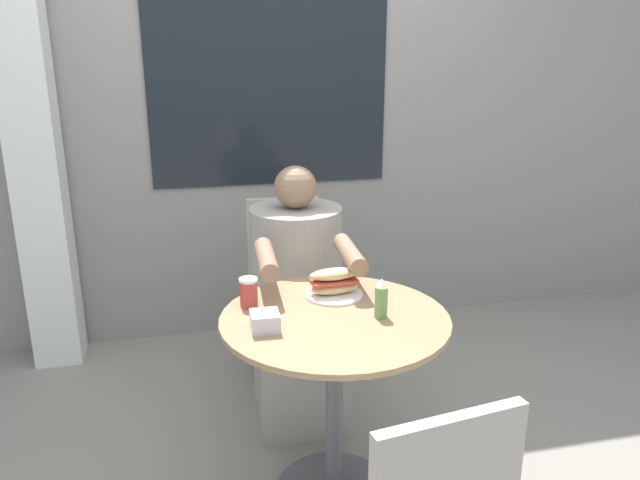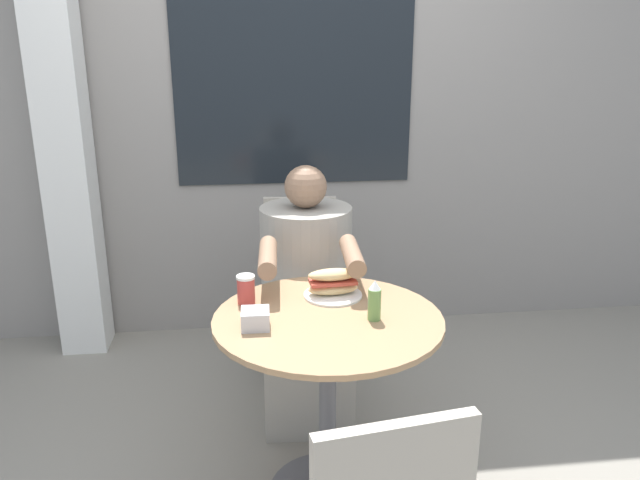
{
  "view_description": "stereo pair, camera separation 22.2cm",
  "coord_description": "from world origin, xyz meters",
  "px_view_note": "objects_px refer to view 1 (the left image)",
  "views": [
    {
      "loc": [
        -0.48,
        -1.85,
        1.58
      ],
      "look_at": [
        0.0,
        0.22,
        0.91
      ],
      "focal_mm": 35.0,
      "sensor_mm": 36.0,
      "label": 1
    },
    {
      "loc": [
        -0.26,
        -1.89,
        1.58
      ],
      "look_at": [
        0.0,
        0.22,
        0.91
      ],
      "focal_mm": 35.0,
      "sensor_mm": 36.0,
      "label": 2
    }
  ],
  "objects_px": {
    "seated_diner": "(298,312)",
    "sandwich_on_plate": "(334,284)",
    "drink_cup": "(249,292)",
    "cafe_table": "(334,366)",
    "condiment_bottle": "(381,298)",
    "diner_chair": "(286,272)"
  },
  "relations": [
    {
      "from": "seated_diner",
      "to": "sandwich_on_plate",
      "type": "distance_m",
      "value": 0.5
    },
    {
      "from": "seated_diner",
      "to": "drink_cup",
      "type": "distance_m",
      "value": 0.59
    },
    {
      "from": "seated_diner",
      "to": "drink_cup",
      "type": "bearing_deg",
      "value": 62.84
    },
    {
      "from": "cafe_table",
      "to": "seated_diner",
      "type": "height_order",
      "value": "seated_diner"
    },
    {
      "from": "condiment_bottle",
      "to": "seated_diner",
      "type": "bearing_deg",
      "value": 104.38
    },
    {
      "from": "seated_diner",
      "to": "drink_cup",
      "type": "height_order",
      "value": "seated_diner"
    },
    {
      "from": "sandwich_on_plate",
      "to": "condiment_bottle",
      "type": "distance_m",
      "value": 0.24
    },
    {
      "from": "seated_diner",
      "to": "drink_cup",
      "type": "xyz_separation_m",
      "value": [
        -0.26,
        -0.44,
        0.29
      ]
    },
    {
      "from": "drink_cup",
      "to": "condiment_bottle",
      "type": "relative_size",
      "value": 0.74
    },
    {
      "from": "condiment_bottle",
      "to": "cafe_table",
      "type": "bearing_deg",
      "value": 165.68
    },
    {
      "from": "diner_chair",
      "to": "seated_diner",
      "type": "relative_size",
      "value": 0.79
    },
    {
      "from": "sandwich_on_plate",
      "to": "drink_cup",
      "type": "relative_size",
      "value": 2.05
    },
    {
      "from": "diner_chair",
      "to": "sandwich_on_plate",
      "type": "bearing_deg",
      "value": 96.65
    },
    {
      "from": "diner_chair",
      "to": "seated_diner",
      "type": "xyz_separation_m",
      "value": [
        -0.01,
        -0.35,
        -0.05
      ]
    },
    {
      "from": "cafe_table",
      "to": "diner_chair",
      "type": "xyz_separation_m",
      "value": [
        -0.0,
        0.94,
        -0.0
      ]
    },
    {
      "from": "cafe_table",
      "to": "diner_chair",
      "type": "relative_size",
      "value": 0.89
    },
    {
      "from": "diner_chair",
      "to": "seated_diner",
      "type": "distance_m",
      "value": 0.36
    },
    {
      "from": "condiment_bottle",
      "to": "diner_chair",
      "type": "bearing_deg",
      "value": 98.87
    },
    {
      "from": "sandwich_on_plate",
      "to": "condiment_bottle",
      "type": "bearing_deg",
      "value": -63.66
    },
    {
      "from": "cafe_table",
      "to": "sandwich_on_plate",
      "type": "relative_size",
      "value": 3.66
    },
    {
      "from": "drink_cup",
      "to": "condiment_bottle",
      "type": "distance_m",
      "value": 0.46
    },
    {
      "from": "diner_chair",
      "to": "drink_cup",
      "type": "xyz_separation_m",
      "value": [
        -0.26,
        -0.79,
        0.24
      ]
    }
  ]
}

